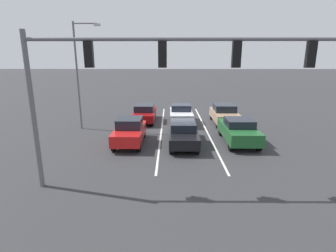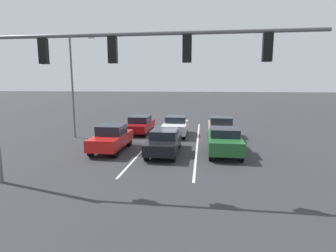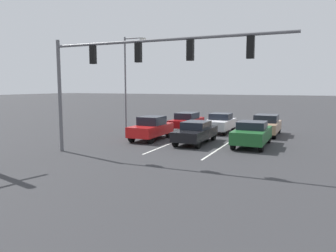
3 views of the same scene
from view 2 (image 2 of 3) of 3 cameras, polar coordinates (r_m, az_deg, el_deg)
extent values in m
plane|color=#333335|center=(21.69, 2.11, -1.88)|extent=(240.00, 240.00, 0.00)
cube|color=silver|center=(19.35, 6.45, -3.27)|extent=(0.12, 16.59, 0.01)
cube|color=silver|center=(19.69, -3.45, -3.01)|extent=(0.12, 16.59, 0.01)
cube|color=black|center=(15.75, -0.83, -3.67)|extent=(1.73, 4.48, 0.62)
cube|color=black|center=(15.72, -0.78, -1.65)|extent=(1.52, 1.94, 0.48)
cube|color=red|center=(17.78, 2.14, -1.69)|extent=(0.24, 0.06, 0.12)
cube|color=red|center=(17.93, -1.72, -1.59)|extent=(0.24, 0.06, 0.12)
cylinder|color=black|center=(14.15, 1.16, -6.44)|extent=(0.22, 0.69, 0.69)
cylinder|color=black|center=(14.38, -4.70, -6.21)|extent=(0.22, 0.69, 0.69)
cylinder|color=black|center=(17.32, 2.38, -3.54)|extent=(0.22, 0.69, 0.69)
cylinder|color=black|center=(17.51, -2.42, -3.40)|extent=(0.22, 0.69, 0.69)
cube|color=red|center=(16.65, -12.24, -3.00)|extent=(1.71, 4.01, 0.70)
cube|color=black|center=(16.66, -12.15, -0.76)|extent=(1.51, 1.74, 0.58)
cube|color=red|center=(18.27, -8.41, -1.26)|extent=(0.24, 0.06, 0.12)
cube|color=red|center=(18.63, -11.97, -1.16)|extent=(0.24, 0.06, 0.12)
cylinder|color=black|center=(15.21, -11.39, -5.47)|extent=(0.22, 0.71, 0.71)
cylinder|color=black|center=(15.73, -16.42, -5.18)|extent=(0.22, 0.71, 0.71)
cylinder|color=black|center=(17.80, -8.48, -3.25)|extent=(0.22, 0.71, 0.71)
cylinder|color=black|center=(18.25, -12.88, -3.07)|extent=(0.22, 0.71, 0.71)
cube|color=#1E5928|center=(16.07, 12.08, -3.35)|extent=(1.88, 4.38, 0.74)
cube|color=black|center=(15.88, 12.17, -1.27)|extent=(1.66, 1.76, 0.47)
cube|color=red|center=(18.20, 13.65, -1.36)|extent=(0.24, 0.06, 0.12)
cube|color=red|center=(18.10, 9.50, -1.28)|extent=(0.24, 0.06, 0.12)
cylinder|color=black|center=(14.71, 15.68, -6.14)|extent=(0.22, 0.70, 0.70)
cylinder|color=black|center=(14.57, 9.31, -6.07)|extent=(0.22, 0.70, 0.70)
cylinder|color=black|center=(17.78, 14.26, -3.46)|extent=(0.22, 0.70, 0.70)
cylinder|color=black|center=(17.66, 9.02, -3.38)|extent=(0.22, 0.70, 0.70)
cube|color=tan|center=(21.11, 11.41, -0.52)|extent=(1.90, 4.22, 0.69)
cube|color=black|center=(21.24, 11.42, 1.23)|extent=(1.67, 1.95, 0.55)
cube|color=red|center=(23.18, 12.73, 0.72)|extent=(0.24, 0.06, 0.12)
cube|color=red|center=(23.10, 9.45, 0.79)|extent=(0.24, 0.06, 0.12)
cylinder|color=black|center=(19.74, 14.04, -2.30)|extent=(0.22, 0.64, 0.64)
cylinder|color=black|center=(19.62, 9.29, -2.21)|extent=(0.22, 0.64, 0.64)
cylinder|color=black|center=(22.75, 13.19, -0.77)|extent=(0.22, 0.64, 0.64)
cylinder|color=black|center=(22.65, 9.07, -0.69)|extent=(0.22, 0.64, 0.64)
cube|color=maroon|center=(22.30, -6.12, 0.04)|extent=(1.78, 4.37, 0.60)
cube|color=black|center=(22.29, -6.10, 1.51)|extent=(1.57, 2.10, 0.53)
cube|color=red|center=(24.22, -3.50, 1.16)|extent=(0.24, 0.06, 0.12)
cube|color=red|center=(24.49, -6.37, 1.21)|extent=(0.24, 0.06, 0.12)
cylinder|color=black|center=(20.65, -5.10, -1.52)|extent=(0.22, 0.67, 0.67)
cylinder|color=black|center=(21.03, -9.15, -1.40)|extent=(0.22, 0.67, 0.67)
cylinder|color=black|center=(23.73, -3.42, -0.11)|extent=(0.22, 0.67, 0.67)
cylinder|color=black|center=(24.06, -6.98, -0.03)|extent=(0.22, 0.67, 0.67)
cube|color=silver|center=(21.15, 1.65, -0.27)|extent=(1.81, 4.00, 0.72)
cube|color=black|center=(21.35, 1.74, 1.46)|extent=(1.59, 1.59, 0.49)
cube|color=red|center=(23.00, 3.72, 0.93)|extent=(0.24, 0.06, 0.12)
cube|color=red|center=(23.12, 0.59, 0.99)|extent=(0.24, 0.06, 0.12)
cylinder|color=black|center=(19.75, 3.45, -2.03)|extent=(0.22, 0.65, 0.65)
cylinder|color=black|center=(19.92, -1.00, -1.92)|extent=(0.22, 0.65, 0.65)
cylinder|color=black|center=(22.55, 3.98, -0.63)|extent=(0.22, 0.65, 0.65)
cylinder|color=black|center=(22.70, 0.07, -0.55)|extent=(0.22, 0.65, 0.65)
cylinder|color=slate|center=(10.00, -5.35, 19.34)|extent=(12.57, 0.14, 0.14)
cube|color=black|center=(9.92, 20.85, 15.70)|extent=(0.32, 0.22, 0.95)
sphere|color=red|center=(10.11, 20.73, 17.20)|extent=(0.20, 0.20, 0.20)
sphere|color=#4C420C|center=(10.07, 20.64, 15.60)|extent=(0.20, 0.20, 0.20)
sphere|color=#0A3814|center=(10.04, 20.54, 13.99)|extent=(0.20, 0.20, 0.20)
cube|color=black|center=(9.70, 4.18, 16.42)|extent=(0.32, 0.22, 0.95)
sphere|color=red|center=(9.90, 4.26, 17.93)|extent=(0.20, 0.20, 0.20)
sphere|color=#4C420C|center=(9.86, 4.24, 16.30)|extent=(0.20, 0.20, 0.20)
sphere|color=#0A3814|center=(9.82, 4.22, 14.65)|extent=(0.20, 0.20, 0.20)
cube|color=black|center=(10.24, -11.96, 15.86)|extent=(0.32, 0.22, 0.95)
sphere|color=red|center=(10.43, -11.71, 17.32)|extent=(0.20, 0.20, 0.20)
sphere|color=#4C420C|center=(10.39, -11.66, 15.77)|extent=(0.20, 0.20, 0.20)
sphere|color=#0A3814|center=(10.36, -11.61, 14.20)|extent=(0.20, 0.20, 0.20)
cube|color=black|center=(11.43, -25.48, 14.47)|extent=(0.32, 0.22, 0.95)
sphere|color=red|center=(11.60, -25.14, 15.82)|extent=(0.20, 0.20, 0.20)
sphere|color=#4C420C|center=(11.56, -25.04, 14.42)|extent=(0.20, 0.20, 0.20)
sphere|color=#0A3814|center=(11.54, -24.94, 13.02)|extent=(0.20, 0.20, 0.20)
cylinder|color=slate|center=(21.42, -20.09, 7.92)|extent=(0.14, 0.14, 7.78)
cylinder|color=slate|center=(21.33, -18.55, 18.10)|extent=(1.69, 0.09, 0.09)
cube|color=beige|center=(20.97, -16.35, 18.09)|extent=(0.44, 0.24, 0.16)
camera|label=1|loc=(3.26, -94.27, 18.95)|focal=28.00mm
camera|label=3|loc=(6.84, 142.50, -10.87)|focal=35.00mm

